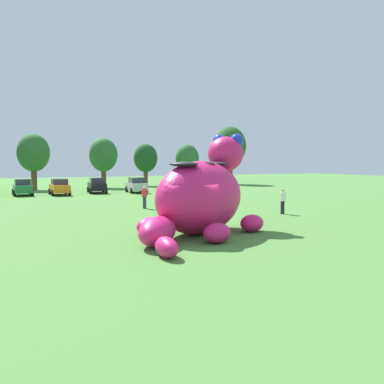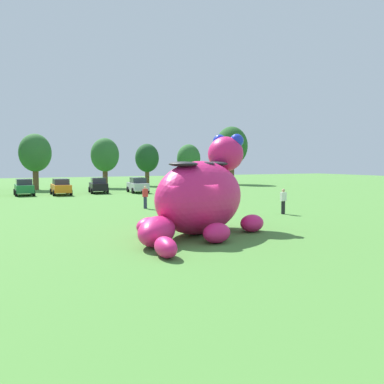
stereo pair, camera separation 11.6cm
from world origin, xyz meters
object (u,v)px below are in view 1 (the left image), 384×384
at_px(giant_inflatable_creature, 201,196).
at_px(car_green, 23,187).
at_px(car_black, 97,185).
at_px(spectator_wandering, 170,188).
at_px(spectator_near_inflatable, 173,206).
at_px(spectator_mid_field, 144,197).
at_px(car_silver, 136,185).
at_px(car_orange, 59,187).
at_px(spectator_by_cars, 283,201).

distance_m(giant_inflatable_creature, car_green, 29.58).
distance_m(car_black, spectator_wandering, 9.61).
relative_size(spectator_near_inflatable, spectator_mid_field, 1.00).
distance_m(car_green, car_silver, 12.08).
bearing_deg(car_green, spectator_near_inflatable, -73.54).
xyz_separation_m(car_black, spectator_wandering, (5.74, -7.70, -0.01)).
xyz_separation_m(car_silver, spectator_near_inflatable, (-4.98, -22.42, -0.01)).
bearing_deg(car_silver, car_green, 173.59).
relative_size(car_orange, car_silver, 0.98).
height_order(car_orange, spectator_near_inflatable, car_orange).
distance_m(giant_inflatable_creature, car_silver, 28.11).
bearing_deg(car_green, spectator_wandering, -29.41).
xyz_separation_m(car_orange, spectator_near_inflatable, (3.45, -22.65, -0.01)).
xyz_separation_m(giant_inflatable_creature, spectator_mid_field, (1.12, 11.68, -0.99)).
relative_size(giant_inflatable_creature, spectator_wandering, 4.95).
relative_size(car_black, spectator_mid_field, 2.49).
height_order(spectator_near_inflatable, spectator_by_cars, same).
xyz_separation_m(giant_inflatable_creature, car_silver, (5.64, 27.53, -0.98)).
relative_size(car_green, car_orange, 1.00).
bearing_deg(spectator_near_inflatable, spectator_wandering, 67.96).
height_order(car_silver, spectator_near_inflatable, car_silver).
relative_size(car_orange, spectator_mid_field, 2.41).
relative_size(car_orange, spectator_near_inflatable, 2.41).
relative_size(spectator_near_inflatable, spectator_by_cars, 1.00).
relative_size(spectator_by_cars, spectator_wandering, 1.00).
xyz_separation_m(car_orange, car_silver, (8.43, -0.23, 0.00)).
xyz_separation_m(car_green, spectator_near_inflatable, (7.02, -23.76, -0.01)).
xyz_separation_m(car_silver, spectator_mid_field, (-4.52, -15.85, -0.01)).
bearing_deg(car_black, spectator_mid_field, -91.10).
distance_m(car_black, spectator_near_inflatable, 23.84).
height_order(car_green, car_silver, same).
distance_m(giant_inflatable_creature, car_orange, 27.91).
height_order(car_black, spectator_mid_field, car_black).
xyz_separation_m(spectator_by_cars, spectator_wandering, (-1.26, 16.73, 0.00)).
distance_m(car_green, spectator_wandering, 15.56).
bearing_deg(giant_inflatable_creature, car_green, 102.43).
xyz_separation_m(car_silver, spectator_wandering, (1.55, -6.29, -0.01)).
bearing_deg(giant_inflatable_creature, spectator_wandering, 71.30).
distance_m(spectator_near_inflatable, spectator_mid_field, 6.58).
height_order(giant_inflatable_creature, spectator_wandering, giant_inflatable_creature).
bearing_deg(spectator_by_cars, giant_inflatable_creature, -151.96).
xyz_separation_m(car_orange, spectator_mid_field, (3.91, -16.08, -0.01)).
relative_size(car_green, spectator_near_inflatable, 2.41).
xyz_separation_m(car_black, spectator_by_cars, (7.00, -24.44, -0.01)).
bearing_deg(spectator_wandering, spectator_by_cars, -85.69).
bearing_deg(spectator_wandering, spectator_mid_field, -122.43).
distance_m(spectator_mid_field, spectator_wandering, 11.32).
xyz_separation_m(car_orange, car_black, (4.24, 1.18, 0.00)).
height_order(car_black, spectator_by_cars, car_black).
relative_size(spectator_near_inflatable, spectator_wandering, 1.00).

